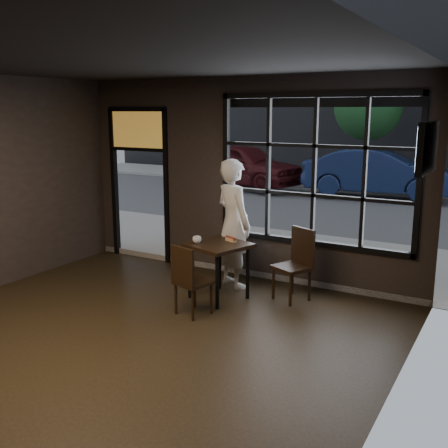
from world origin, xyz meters
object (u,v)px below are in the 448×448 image
Objects in this scene: chair_near at (193,280)px; man at (233,224)px; cafe_table at (219,271)px; navy_car at (377,172)px.

man reaches higher than chair_near.
man reaches higher than cafe_table.
chair_near is 0.48× the size of man.
man reaches higher than navy_car.
navy_car is (-0.14, 9.44, -0.16)m from man.
man is at bearing -70.79° from chair_near.
cafe_table is 0.83m from man.
man is 0.45× the size of navy_car.
cafe_table is 0.69m from chair_near.
navy_car is (-0.25, 10.72, 0.35)m from chair_near.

